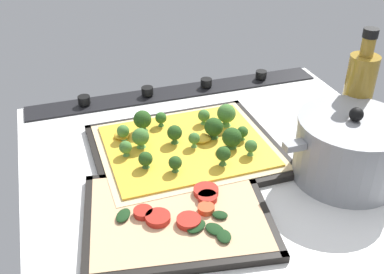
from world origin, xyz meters
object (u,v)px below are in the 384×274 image
Objects in this scene: baking_tray_front at (186,151)px; veggie_pizza_back at (178,213)px; broccoli_pizza at (187,143)px; baking_tray_back at (177,216)px; oil_bottle at (357,100)px; cooking_pot at (349,149)px.

veggie_pizza_back is (6.93, 17.65, 0.74)cm from baking_tray_front.
baking_tray_front is 1.17× the size of veggie_pizza_back.
baking_tray_front is 1.67cm from broccoli_pizza.
baking_tray_back is at bearing 67.36° from broccoli_pizza.
oil_bottle is at bearing 166.13° from broccoli_pizza.
baking_tray_back is 1.37× the size of oil_bottle.
cooking_pot is at bearing 145.85° from broccoli_pizza.
oil_bottle reaches higher than broccoli_pizza.
broccoli_pizza reaches higher than baking_tray_back.
oil_bottle is (-6.90, -8.86, 4.26)cm from cooking_pot.
baking_tray_back is at bearing 2.15° from cooking_pot.
cooking_pot reaches higher than veggie_pizza_back.
veggie_pizza_back is 40.96cm from oil_bottle.
cooking_pot is at bearing 146.67° from baking_tray_front.
veggie_pizza_back is at bearing 2.42° from cooking_pot.
baking_tray_back is 1.27× the size of cooking_pot.
oil_bottle is at bearing -165.47° from baking_tray_back.
oil_bottle reaches higher than veggie_pizza_back.
baking_tray_front is 18.97cm from veggie_pizza_back.
veggie_pizza_back is (-0.19, 0.14, 0.72)cm from baking_tray_back.
cooking_pot is at bearing -177.85° from baking_tray_back.
baking_tray_front is 1.07× the size of broccoli_pizza.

